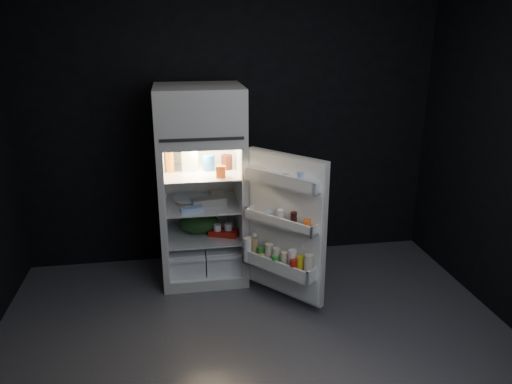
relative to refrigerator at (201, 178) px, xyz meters
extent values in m
cube|color=#4F4F55|center=(0.32, -1.32, -0.96)|extent=(4.00, 3.40, 0.00)
cube|color=black|center=(0.32, 0.38, 0.39)|extent=(4.00, 0.00, 2.70)
cube|color=black|center=(0.32, -3.02, 0.39)|extent=(4.00, 0.00, 2.70)
cube|color=beige|center=(0.00, -0.02, -0.91)|extent=(0.76, 0.70, 0.10)
cube|color=beige|center=(-0.35, -0.02, -0.26)|extent=(0.05, 0.70, 1.20)
cube|color=beige|center=(0.36, -0.02, -0.26)|extent=(0.05, 0.70, 1.20)
cube|color=white|center=(0.00, 0.30, -0.26)|extent=(0.66, 0.05, 1.20)
cube|color=beige|center=(0.00, -0.02, 0.37)|extent=(0.76, 0.70, 0.06)
cube|color=beige|center=(0.00, -0.02, 0.61)|extent=(0.76, 0.70, 0.42)
cube|color=black|center=(0.00, -0.38, 0.43)|extent=(0.68, 0.01, 0.02)
cube|color=white|center=(-0.33, -0.05, -0.26)|extent=(0.01, 0.65, 1.20)
cube|color=white|center=(0.33, -0.05, -0.26)|extent=(0.01, 0.65, 1.20)
cube|color=white|center=(0.00, -0.05, 0.34)|extent=(0.66, 0.65, 0.01)
cube|color=white|center=(0.00, -0.05, -0.85)|extent=(0.66, 0.65, 0.01)
cube|color=white|center=(0.00, -0.05, 0.06)|extent=(0.65, 0.63, 0.01)
cube|color=white|center=(0.00, -0.05, -0.24)|extent=(0.65, 0.63, 0.01)
cube|color=white|center=(0.00, -0.05, -0.54)|extent=(0.65, 0.63, 0.01)
cube|color=white|center=(-0.16, -0.03, -0.74)|extent=(0.32, 0.59, 0.22)
cube|color=white|center=(0.17, -0.03, -0.74)|extent=(0.32, 0.59, 0.22)
cube|color=white|center=(-0.16, -0.35, -0.65)|extent=(0.32, 0.02, 0.03)
cube|color=white|center=(0.17, -0.35, -0.65)|extent=(0.32, 0.02, 0.03)
cube|color=#FFE5B2|center=(0.00, -0.10, 0.32)|extent=(0.14, 0.14, 0.02)
cube|color=beige|center=(0.65, -0.64, -0.26)|extent=(0.53, 0.61, 1.22)
cube|color=white|center=(0.62, -0.66, -0.26)|extent=(0.47, 0.55, 1.18)
cube|color=white|center=(0.59, -0.69, 0.11)|extent=(0.51, 0.58, 0.02)
cube|color=white|center=(0.57, -0.71, 0.15)|extent=(0.46, 0.53, 0.10)
cube|color=white|center=(0.81, -0.94, 0.15)|extent=(0.08, 0.07, 0.10)
cube|color=white|center=(0.38, -0.44, 0.15)|extent=(0.08, 0.07, 0.10)
cube|color=white|center=(0.59, -0.69, -0.22)|extent=(0.52, 0.58, 0.02)
cube|color=white|center=(0.56, -0.72, -0.19)|extent=(0.46, 0.53, 0.09)
cube|color=white|center=(0.80, -0.94, -0.19)|extent=(0.09, 0.08, 0.09)
cube|color=white|center=(0.37, -0.44, -0.19)|extent=(0.09, 0.08, 0.09)
cube|color=white|center=(0.57, -0.71, -0.63)|extent=(0.55, 0.61, 0.02)
cube|color=white|center=(0.53, -0.74, -0.57)|extent=(0.46, 0.53, 0.13)
cube|color=white|center=(0.79, -0.96, -0.57)|extent=(0.12, 0.11, 0.13)
cube|color=white|center=(0.36, -0.45, -0.57)|extent=(0.12, 0.11, 0.13)
cube|color=white|center=(0.59, -0.69, 0.21)|extent=(0.50, 0.56, 0.02)
cylinder|color=#8EACDC|center=(0.71, -0.83, 0.19)|extent=(0.08, 0.08, 0.13)
cylinder|color=silver|center=(0.62, -0.72, 0.17)|extent=(0.08, 0.08, 0.09)
cylinder|color=yellow|center=(0.48, -0.55, 0.17)|extent=(0.08, 0.08, 0.09)
cylinder|color=orange|center=(0.76, -0.89, -0.16)|extent=(0.08, 0.08, 0.10)
cylinder|color=black|center=(0.67, -0.79, -0.15)|extent=(0.07, 0.07, 0.13)
cylinder|color=silver|center=(0.59, -0.69, -0.15)|extent=(0.08, 0.08, 0.12)
cylinder|color=#8EACDC|center=(0.51, -0.60, -0.17)|extent=(0.08, 0.08, 0.07)
cylinder|color=beige|center=(0.77, -0.93, -0.50)|extent=(0.11, 0.11, 0.23)
cylinder|color=yellow|center=(0.72, -0.87, -0.52)|extent=(0.08, 0.08, 0.19)
cylinder|color=white|center=(0.66, -0.81, -0.51)|extent=(0.10, 0.10, 0.22)
cylinder|color=beige|center=(0.61, -0.75, -0.53)|extent=(0.09, 0.09, 0.18)
cylinder|color=beige|center=(0.56, -0.69, -0.52)|extent=(0.10, 0.10, 0.19)
cylinder|color=beige|center=(0.51, -0.63, -0.51)|extent=(0.10, 0.10, 0.20)
cylinder|color=#338C33|center=(0.46, -0.57, -0.54)|extent=(0.09, 0.09, 0.15)
cylinder|color=tan|center=(0.40, -0.51, -0.51)|extent=(0.10, 0.10, 0.21)
cylinder|color=#A5190E|center=(0.66, -0.87, -0.53)|extent=(0.08, 0.08, 0.16)
cylinder|color=#338C33|center=(0.54, -0.73, -0.55)|extent=(0.08, 0.08, 0.14)
cylinder|color=tan|center=(0.45, -0.62, -0.56)|extent=(0.08, 0.08, 0.11)
cylinder|color=white|center=(0.35, -0.50, -0.51)|extent=(0.10, 0.10, 0.21)
cylinder|color=white|center=(0.40, -0.51, -0.37)|extent=(0.05, 0.05, 0.02)
cube|color=white|center=(-0.09, 0.01, 0.19)|extent=(0.16, 0.16, 0.24)
cylinder|color=#1B5294|center=(0.07, -0.01, 0.14)|extent=(0.14, 0.14, 0.14)
cylinder|color=black|center=(0.24, 0.01, 0.14)|extent=(0.13, 0.13, 0.13)
cylinder|color=#B6651D|center=(-0.27, 0.01, 0.18)|extent=(0.11, 0.11, 0.22)
cube|color=orange|center=(0.16, -0.25, 0.12)|extent=(0.09, 0.07, 0.10)
cube|color=gray|center=(0.05, -0.12, -0.19)|extent=(0.32, 0.17, 0.07)
cylinder|color=tan|center=(-0.11, 0.00, -0.21)|extent=(0.35, 0.35, 0.04)
cube|color=#8EACDC|center=(-0.11, -0.24, -0.21)|extent=(0.21, 0.14, 0.04)
cube|color=beige|center=(0.14, 0.15, -0.20)|extent=(0.13, 0.12, 0.05)
ellipsoid|color=#193815|center=(-0.04, 0.00, -0.43)|extent=(0.41, 0.37, 0.20)
cube|color=#A5190E|center=(0.19, -0.11, -0.50)|extent=(0.29, 0.23, 0.05)
cylinder|color=#A5190E|center=(0.12, 0.08, -0.48)|extent=(0.07, 0.07, 0.09)
cylinder|color=silver|center=(0.26, 0.08, -0.48)|extent=(0.08, 0.08, 0.09)
camera|label=1|loc=(-0.21, -4.34, 1.31)|focal=35.00mm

